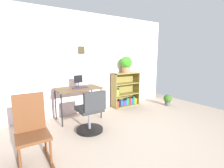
% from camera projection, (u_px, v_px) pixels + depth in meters
% --- Properties ---
extents(ground_plane, '(6.24, 6.24, 0.00)m').
position_uv_depth(ground_plane, '(141.00, 147.00, 2.68)').
color(ground_plane, tan).
extents(wall_back, '(5.20, 0.12, 2.50)m').
position_uv_depth(wall_back, '(85.00, 64.00, 4.24)').
color(wall_back, silver).
rests_on(wall_back, ground_plane).
extents(desk, '(1.00, 0.57, 0.74)m').
position_uv_depth(desk, '(78.00, 90.00, 3.77)').
color(desk, '#4F3C22').
rests_on(desk, ground_plane).
extents(monitor, '(0.20, 0.15, 0.27)m').
position_uv_depth(monitor, '(78.00, 81.00, 3.83)').
color(monitor, '#262628').
rests_on(monitor, desk).
extents(keyboard, '(0.36, 0.11, 0.02)m').
position_uv_depth(keyboard, '(80.00, 88.00, 3.72)').
color(keyboard, '#2D2037').
rests_on(keyboard, desk).
extents(office_chair, '(0.52, 0.54, 0.84)m').
position_uv_depth(office_chair, '(91.00, 114.00, 3.15)').
color(office_chair, black).
rests_on(office_chair, ground_plane).
extents(rocking_chair, '(0.42, 0.64, 0.95)m').
position_uv_depth(rocking_chair, '(32.00, 129.00, 2.25)').
color(rocking_chair, brown).
rests_on(rocking_chair, ground_plane).
extents(bookshelf_low, '(0.83, 0.30, 0.97)m').
position_uv_depth(bookshelf_low, '(124.00, 92.00, 4.83)').
color(bookshelf_low, olive).
rests_on(bookshelf_low, ground_plane).
extents(potted_plant_on_shelf, '(0.34, 0.34, 0.46)m').
position_uv_depth(potted_plant_on_shelf, '(126.00, 64.00, 4.65)').
color(potted_plant_on_shelf, '#9E6642').
rests_on(potted_plant_on_shelf, bookshelf_low).
extents(potted_plant_floor, '(0.24, 0.24, 0.33)m').
position_uv_depth(potted_plant_floor, '(168.00, 99.00, 4.87)').
color(potted_plant_floor, '#474C51').
rests_on(potted_plant_floor, ground_plane).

